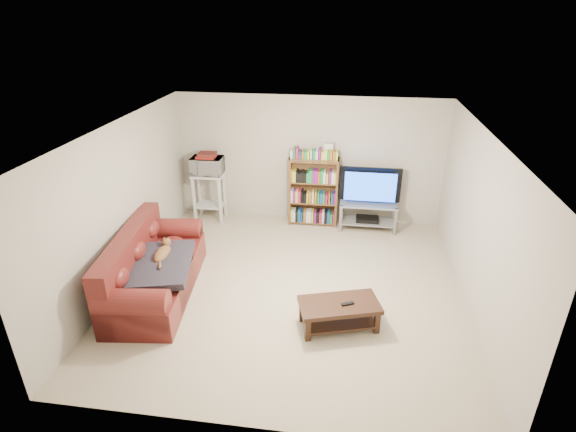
% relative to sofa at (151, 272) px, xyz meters
% --- Properties ---
extents(floor, '(5.00, 5.00, 0.00)m').
position_rel_sofa_xyz_m(floor, '(2.01, 0.38, -0.33)').
color(floor, beige).
rests_on(floor, ground).
extents(ceiling, '(5.00, 5.00, 0.00)m').
position_rel_sofa_xyz_m(ceiling, '(2.01, 0.38, 2.07)').
color(ceiling, white).
rests_on(ceiling, ground).
extents(wall_back, '(5.00, 0.00, 5.00)m').
position_rel_sofa_xyz_m(wall_back, '(2.01, 2.88, 0.87)').
color(wall_back, beige).
rests_on(wall_back, ground).
extents(wall_front, '(5.00, 0.00, 5.00)m').
position_rel_sofa_xyz_m(wall_front, '(2.01, -2.12, 0.87)').
color(wall_front, beige).
rests_on(wall_front, ground).
extents(wall_left, '(0.00, 5.00, 5.00)m').
position_rel_sofa_xyz_m(wall_left, '(-0.49, 0.38, 0.87)').
color(wall_left, beige).
rests_on(wall_left, ground).
extents(wall_right, '(0.00, 5.00, 5.00)m').
position_rel_sofa_xyz_m(wall_right, '(4.51, 0.38, 0.87)').
color(wall_right, beige).
rests_on(wall_right, ground).
extents(sofa, '(1.22, 2.34, 0.96)m').
position_rel_sofa_xyz_m(sofa, '(0.00, 0.00, 0.00)').
color(sofa, maroon).
rests_on(sofa, floor).
extents(blanket, '(1.07, 1.27, 0.19)m').
position_rel_sofa_xyz_m(blanket, '(0.20, -0.13, 0.22)').
color(blanket, '#2C2832').
rests_on(blanket, sofa).
extents(cat, '(0.31, 0.64, 0.18)m').
position_rel_sofa_xyz_m(cat, '(0.18, 0.07, 0.28)').
color(cat, brown).
rests_on(cat, sofa).
extents(coffee_table, '(1.13, 0.79, 0.37)m').
position_rel_sofa_xyz_m(coffee_table, '(2.75, -0.41, -0.07)').
color(coffee_table, '#311C11').
rests_on(coffee_table, floor).
extents(remote, '(0.17, 0.11, 0.02)m').
position_rel_sofa_xyz_m(remote, '(2.85, -0.43, 0.05)').
color(remote, black).
rests_on(remote, coffee_table).
extents(tv_stand, '(1.05, 0.48, 0.53)m').
position_rel_sofa_xyz_m(tv_stand, '(3.17, 2.55, 0.02)').
color(tv_stand, '#999EA3').
rests_on(tv_stand, floor).
extents(television, '(1.13, 0.15, 0.65)m').
position_rel_sofa_xyz_m(television, '(3.17, 2.55, 0.52)').
color(television, black).
rests_on(television, tv_stand).
extents(dvd_player, '(0.42, 0.30, 0.06)m').
position_rel_sofa_xyz_m(dvd_player, '(3.17, 2.55, -0.14)').
color(dvd_player, black).
rests_on(dvd_player, tv_stand).
extents(bookshelf, '(0.92, 0.30, 1.32)m').
position_rel_sofa_xyz_m(bookshelf, '(2.13, 2.63, 0.35)').
color(bookshelf, brown).
rests_on(bookshelf, floor).
extents(shelf_clutter, '(0.67, 0.21, 0.28)m').
position_rel_sofa_xyz_m(shelf_clutter, '(2.23, 2.65, 1.09)').
color(shelf_clutter, silver).
rests_on(shelf_clutter, bookshelf).
extents(microwave_stand, '(0.60, 0.44, 0.95)m').
position_rel_sofa_xyz_m(microwave_stand, '(0.12, 2.54, 0.27)').
color(microwave_stand, silver).
rests_on(microwave_stand, floor).
extents(microwave, '(0.59, 0.41, 0.32)m').
position_rel_sofa_xyz_m(microwave, '(0.12, 2.54, 0.77)').
color(microwave, silver).
rests_on(microwave, microwave_stand).
extents(game_boxes, '(0.35, 0.31, 0.05)m').
position_rel_sofa_xyz_m(game_boxes, '(0.12, 2.54, 0.96)').
color(game_boxes, maroon).
rests_on(game_boxes, microwave).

